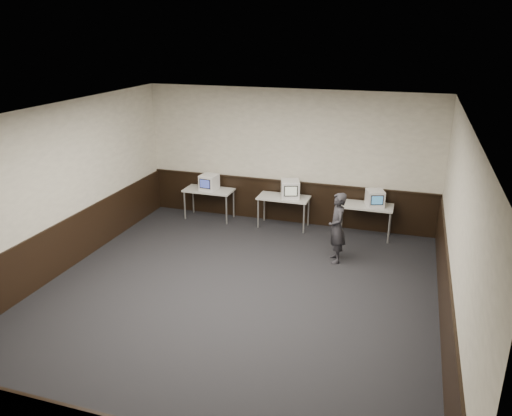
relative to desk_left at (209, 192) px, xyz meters
The scene contains 17 objects.
floor 4.13m from the desk_left, 62.18° to the right, with size 8.00×8.00×0.00m, color black.
ceiling 4.79m from the desk_left, 62.18° to the right, with size 8.00×8.00×0.00m, color white.
back_wall 2.15m from the desk_left, 11.89° to the left, with size 7.00×7.00×0.00m, color beige.
front_wall 7.89m from the desk_left, 75.96° to the right, with size 7.00×7.00×0.00m, color beige.
left_wall 4.05m from the desk_left, 113.96° to the right, with size 8.00×8.00×0.00m, color beige.
right_wall 6.56m from the desk_left, 33.69° to the right, with size 8.00×8.00×0.00m, color beige.
wainscot_back 1.95m from the desk_left, 11.31° to the left, with size 6.98×0.04×1.00m, color black.
wainscot_left 3.94m from the desk_left, 113.70° to the right, with size 0.04×7.98×1.00m, color black.
wainscot_right 6.48m from the desk_left, 33.79° to the right, with size 0.04×7.98×1.00m, color black.
wainscot_rail 1.96m from the desk_left, 10.73° to the left, with size 6.98×0.06×0.04m, color black.
desk_left is the anchor object (origin of this frame).
desk_center 1.90m from the desk_left, ahead, with size 1.20×0.60×0.75m.
desk_right 3.80m from the desk_left, ahead, with size 1.20×0.60×0.75m.
emac_left 0.27m from the desk_left, 53.58° to the right, with size 0.43×0.45×0.39m.
emac_center 2.07m from the desk_left, ahead, with size 0.53×0.55×0.42m.
emac_right 3.99m from the desk_left, ahead, with size 0.47×0.48×0.37m.
person 3.70m from the desk_left, 23.73° to the right, with size 0.53×0.35×1.45m, color #26252B.
Camera 1 is at (2.75, -7.16, 4.45)m, focal length 35.00 mm.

